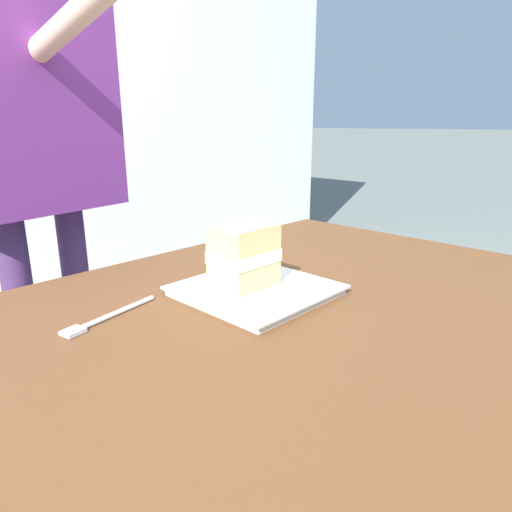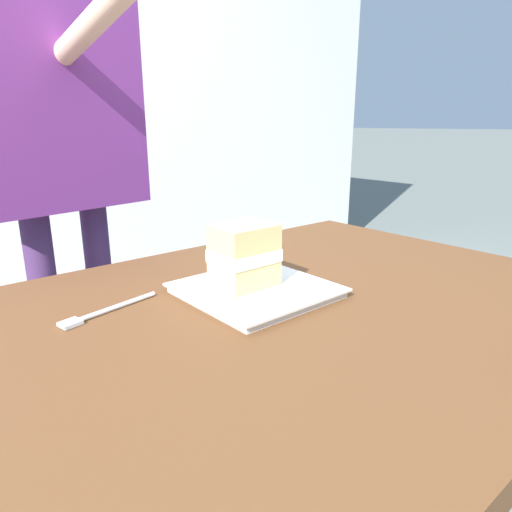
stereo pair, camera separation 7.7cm
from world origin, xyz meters
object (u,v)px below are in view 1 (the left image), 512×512
Objects in this scene: patio_table at (225,387)px; diner_person at (26,105)px; dessert_fork at (106,318)px; dessert_plate at (256,290)px; cake_slice at (244,256)px.

diner_person reaches higher than patio_table.
patio_table is 8.42× the size of dessert_fork.
dessert_plate is 0.71m from diner_person.
patio_table is at bearing -57.35° from dessert_fork.
cake_slice is at bearing 125.01° from dessert_plate.
diner_person is at bearing 76.83° from dessert_fork.
dessert_fork is (-0.22, 0.07, -0.07)m from cake_slice.
patio_table is 0.18m from dessert_plate.
dessert_fork reaches higher than patio_table.
dessert_plate reaches higher than dessert_fork.
patio_table is 0.22m from cake_slice.
diner_person is at bearing 87.84° from patio_table.
dessert_plate reaches higher than patio_table.
dessert_fork is at bearing 161.65° from cake_slice.
dessert_fork is at bearing -103.17° from diner_person.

